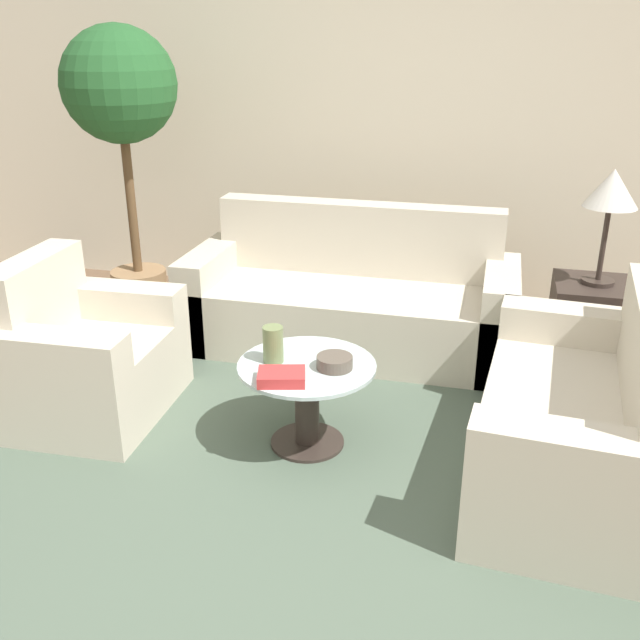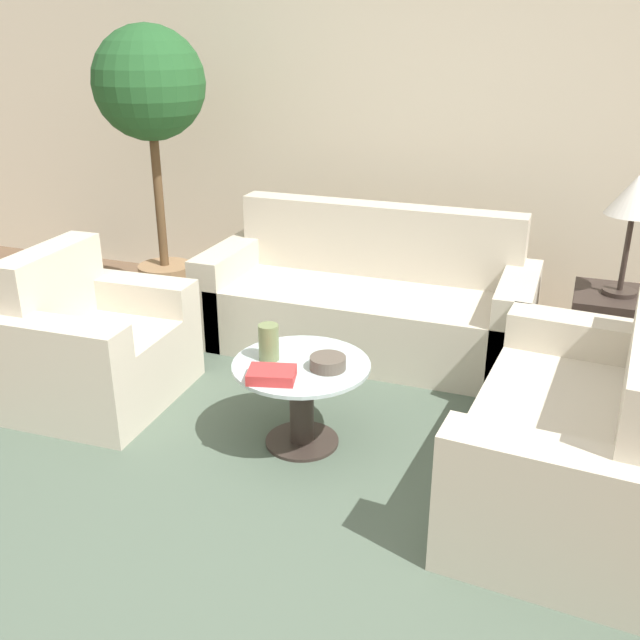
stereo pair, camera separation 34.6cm
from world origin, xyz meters
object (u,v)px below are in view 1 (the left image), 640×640
Objects in this scene: vase at (273,344)px; armchair at (82,361)px; loveseat at (587,425)px; book_stack at (281,377)px; table_lamp at (611,193)px; sofa_main at (351,302)px; potted_plant at (122,112)px; coffee_table at (307,393)px; bowl at (335,362)px.

armchair is at bearing 176.71° from vase.
loveseat reaches higher than vase.
loveseat reaches higher than book_stack.
table_lamp is 2.71× the size of book_stack.
sofa_main is 1.85m from potted_plant.
potted_plant reaches higher than coffee_table.
sofa_main is at bearing 84.77° from vase.
book_stack is (0.10, -0.19, -0.06)m from vase.
sofa_main is 1.43m from book_stack.
coffee_table is at bearing -39.92° from potted_plant.
table_lamp is at bearing 38.57° from vase.
book_stack is at bearing -104.33° from armchair.
loveseat is (2.46, -0.03, -0.00)m from armchair.
potted_plant reaches higher than armchair.
table_lamp reaches higher than sofa_main.
potted_plant reaches higher than loveseat.
loveseat is 0.78× the size of potted_plant.
armchair is 1.36m from bowl.
bowl is at bearing -135.53° from table_lamp.
book_stack is at bearing -45.21° from potted_plant.
sofa_main is at bearing 179.57° from table_lamp.
loveseat is 2.30× the size of table_lamp.
armchair is 1.08m from vase.
vase reaches higher than bowl.
table_lamp is 1.84m from bowl.
loveseat is at bearing -42.91° from sofa_main.
armchair is 1.19m from book_stack.
armchair is at bearing -155.82° from table_lamp.
potted_plant is 11.45× the size of bowl.
coffee_table is at bearing -94.44° from armchair.
bowl is at bearing -94.56° from armchair.
sofa_main is at bearing 98.22° from bowl.
loveseat reaches higher than bowl.
bowl is at bearing 0.60° from vase.
armchair reaches higher than bowl.
coffee_table is 1.00× the size of table_lamp.
armchair is 1.21m from coffee_table.
loveseat reaches higher than armchair.
vase is at bearing -95.40° from armchair.
armchair is 2.94m from table_lamp.
book_stack is (-0.19, -0.19, -0.00)m from bowl.
potted_plant reaches higher than table_lamp.
loveseat is 3.25m from potted_plant.
loveseat is at bearing 1.31° from bowl.
bowl is 0.27m from book_stack.
armchair is 3.78× the size of book_stack.
loveseat is 8.93× the size of bowl.
book_stack is (-0.02, -1.42, 0.18)m from sofa_main.
vase is (1.05, -0.06, 0.24)m from armchair.
armchair reaches higher than vase.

